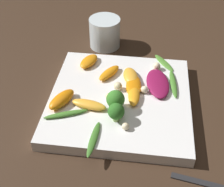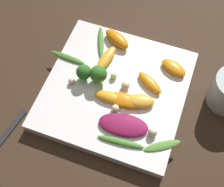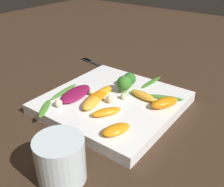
# 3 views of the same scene
# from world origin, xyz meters

# --- Properties ---
(ground_plane) EXTENTS (2.40, 2.40, 0.00)m
(ground_plane) POSITION_xyz_m (0.00, 0.00, 0.00)
(ground_plane) COLOR #382619
(plate) EXTENTS (0.30, 0.30, 0.03)m
(plate) POSITION_xyz_m (0.00, 0.00, 0.01)
(plate) COLOR white
(plate) RESTS_ON ground_plane
(drinking_glass) EXTENTS (0.08, 0.08, 0.08)m
(drinking_glass) POSITION_xyz_m (-0.23, -0.07, 0.04)
(drinking_glass) COLOR silver
(drinking_glass) RESTS_ON ground_plane
(radicchio_leaf_0) EXTENTS (0.11, 0.06, 0.01)m
(radicchio_leaf_0) POSITION_xyz_m (-0.05, 0.08, 0.03)
(radicchio_leaf_0) COLOR maroon
(radicchio_leaf_0) RESTS_ON plate
(orange_segment_0) EXTENTS (0.07, 0.05, 0.01)m
(orange_segment_0) POSITION_xyz_m (-0.07, -0.03, 0.03)
(orange_segment_0) COLOR orange
(orange_segment_0) RESTS_ON plate
(orange_segment_1) EXTENTS (0.07, 0.05, 0.02)m
(orange_segment_1) POSITION_xyz_m (-0.06, 0.02, 0.03)
(orange_segment_1) COLOR #FCAD33
(orange_segment_1) RESTS_ON plate
(orange_segment_2) EXTENTS (0.04, 0.08, 0.02)m
(orange_segment_2) POSITION_xyz_m (0.04, -0.06, 0.03)
(orange_segment_2) COLOR #FCAD33
(orange_segment_2) RESTS_ON plate
(orange_segment_3) EXTENTS (0.08, 0.04, 0.01)m
(orange_segment_3) POSITION_xyz_m (-0.03, 0.03, 0.03)
(orange_segment_3) COLOR orange
(orange_segment_3) RESTS_ON plate
(orange_segment_4) EXTENTS (0.07, 0.03, 0.01)m
(orange_segment_4) POSITION_xyz_m (-0.00, 0.03, 0.03)
(orange_segment_4) COLOR orange
(orange_segment_4) RESTS_ON plate
(orange_segment_5) EXTENTS (0.08, 0.06, 0.02)m
(orange_segment_5) POSITION_xyz_m (0.04, -0.12, 0.04)
(orange_segment_5) COLOR orange
(orange_segment_5) RESTS_ON plate
(orange_segment_6) EXTENTS (0.07, 0.05, 0.02)m
(orange_segment_6) POSITION_xyz_m (-0.11, -0.09, 0.03)
(orange_segment_6) COLOR orange
(orange_segment_6) RESTS_ON plate
(broccoli_floret_0) EXTENTS (0.04, 0.04, 0.04)m
(broccoli_floret_0) POSITION_xyz_m (0.04, -0.01, 0.05)
(broccoli_floret_0) COLOR #7A9E51
(broccoli_floret_0) RESTS_ON plate
(broccoli_floret_1) EXTENTS (0.03, 0.03, 0.04)m
(broccoli_floret_1) POSITION_xyz_m (0.07, -0.00, 0.05)
(broccoli_floret_1) COLOR #84AD5B
(broccoli_floret_1) RESTS_ON plate
(arugula_sprig_0) EXTENTS (0.10, 0.02, 0.01)m
(arugula_sprig_0) POSITION_xyz_m (-0.05, 0.11, 0.03)
(arugula_sprig_0) COLOR #47842D
(arugula_sprig_0) RESTS_ON plate
(arugula_sprig_1) EXTENTS (0.09, 0.02, 0.01)m
(arugula_sprig_1) POSITION_xyz_m (0.13, -0.04, 0.03)
(arugula_sprig_1) COLOR #3D7528
(arugula_sprig_1) RESTS_ON plate
(arugula_sprig_2) EXTENTS (0.07, 0.06, 0.00)m
(arugula_sprig_2) POSITION_xyz_m (-0.13, 0.09, 0.03)
(arugula_sprig_2) COLOR #518E33
(arugula_sprig_2) RESTS_ON plate
(arugula_sprig_3) EXTENTS (0.05, 0.09, 0.01)m
(arugula_sprig_3) POSITION_xyz_m (0.07, -0.10, 0.03)
(arugula_sprig_3) COLOR #47842D
(arugula_sprig_3) RESTS_ON plate
(macadamia_nut_0) EXTENTS (0.01, 0.01, 0.01)m
(macadamia_nut_0) POSITION_xyz_m (0.09, 0.02, 0.03)
(macadamia_nut_0) COLOR beige
(macadamia_nut_0) RESTS_ON plate
(macadamia_nut_1) EXTENTS (0.02, 0.02, 0.02)m
(macadamia_nut_1) POSITION_xyz_m (-0.11, 0.08, 0.04)
(macadamia_nut_1) COLOR beige
(macadamia_nut_1) RESTS_ON plate
(macadamia_nut_2) EXTENTS (0.02, 0.02, 0.02)m
(macadamia_nut_2) POSITION_xyz_m (-0.02, -0.01, 0.04)
(macadamia_nut_2) COLOR beige
(macadamia_nut_2) RESTS_ON plate
(macadamia_nut_3) EXTENTS (0.02, 0.02, 0.02)m
(macadamia_nut_3) POSITION_xyz_m (-0.02, 0.05, 0.03)
(macadamia_nut_3) COLOR beige
(macadamia_nut_3) RESTS_ON plate
(macadamia_nut_4) EXTENTS (0.01, 0.01, 0.01)m
(macadamia_nut_4) POSITION_xyz_m (0.01, -0.02, 0.03)
(macadamia_nut_4) COLOR beige
(macadamia_nut_4) RESTS_ON plate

